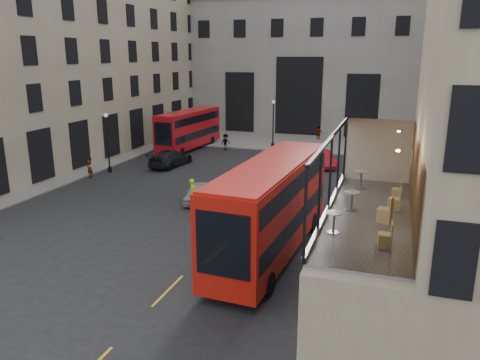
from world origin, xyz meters
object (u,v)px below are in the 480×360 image
(cafe_chair_a, at_px, (385,239))
(bus_near, at_px, (272,204))
(car_a, at_px, (198,193))
(cafe_table_mid, at_px, (352,198))
(traffic_light_near, at_px, (262,177))
(pedestrian_c, at_px, (318,133))
(cafe_chair_c, at_px, (394,203))
(bicycle, at_px, (247,211))
(cyclist, at_px, (193,193))
(cafe_table_near, at_px, (334,219))
(car_b, at_px, (322,159))
(street_lamp_a, at_px, (108,146))
(cafe_chair_b, at_px, (385,214))
(car_c, at_px, (171,158))
(traffic_light_far, at_px, (178,130))
(pedestrian_a, at_px, (167,140))
(cafe_table_far, at_px, (361,177))
(cafe_chair_d, at_px, (397,192))
(street_lamp_b, at_px, (273,127))
(pedestrian_e, at_px, (89,168))
(pedestrian_b, at_px, (226,142))
(pedestrian_d, at_px, (356,150))

(cafe_chair_a, bearing_deg, bus_near, 124.59)
(car_a, distance_m, cafe_table_mid, 17.60)
(traffic_light_near, xyz_separation_m, bus_near, (2.36, -6.59, 0.39))
(pedestrian_c, relative_size, cafe_chair_c, 2.08)
(bicycle, relative_size, pedestrian_c, 1.01)
(bicycle, relative_size, cyclist, 0.90)
(cafe_table_near, bearing_deg, cafe_chair_c, 59.19)
(car_b, bearing_deg, bus_near, -115.29)
(street_lamp_a, bearing_deg, traffic_light_near, -20.56)
(street_lamp_a, xyz_separation_m, cafe_chair_b, (24.07, -18.68, 2.49))
(cafe_chair_a, height_order, cafe_chair_c, cafe_chair_c)
(bicycle, distance_m, cafe_table_mid, 13.34)
(cyclist, bearing_deg, car_c, 18.16)
(traffic_light_far, bearing_deg, car_b, -5.92)
(street_lamp_a, relative_size, cafe_table_mid, 7.26)
(car_c, height_order, pedestrian_a, pedestrian_a)
(car_a, bearing_deg, cafe_table_far, -47.28)
(cafe_chair_b, xyz_separation_m, cafe_chair_d, (0.36, 3.17, -0.06))
(pedestrian_c, bearing_deg, car_a, 77.28)
(pedestrian_a, distance_m, cafe_chair_d, 36.47)
(traffic_light_near, distance_m, cafe_chair_a, 17.23)
(bus_near, xyz_separation_m, pedestrian_a, (-18.37, 23.88, -1.83))
(street_lamp_b, bearing_deg, pedestrian_e, -122.17)
(pedestrian_c, bearing_deg, cafe_chair_d, 99.78)
(bicycle, xyz_separation_m, cyclist, (-4.31, 1.08, 0.52))
(pedestrian_b, height_order, cafe_table_mid, cafe_table_mid)
(bicycle, distance_m, pedestrian_c, 29.61)
(car_c, xyz_separation_m, cafe_chair_a, (20.06, -25.00, 4.07))
(bicycle, bearing_deg, cafe_chair_b, -132.22)
(cafe_chair_a, relative_size, cafe_chair_d, 1.09)
(cyclist, relative_size, pedestrian_b, 1.10)
(street_lamp_b, xyz_separation_m, cafe_chair_a, (13.15, -36.99, 2.45))
(cafe_table_far, distance_m, cafe_chair_c, 3.01)
(cafe_table_far, distance_m, cafe_chair_d, 1.83)
(traffic_light_near, distance_m, pedestrian_b, 21.15)
(cafe_chair_b, bearing_deg, street_lamp_a, 142.19)
(cafe_table_mid, bearing_deg, cafe_table_near, -97.28)
(car_b, relative_size, cafe_table_mid, 6.14)
(street_lamp_b, height_order, cafe_table_mid, cafe_table_mid)
(pedestrian_c, relative_size, pedestrian_e, 0.98)
(bicycle, distance_m, cafe_chair_b, 14.73)
(traffic_light_far, relative_size, car_a, 0.99)
(pedestrian_b, relative_size, cafe_chair_c, 2.11)
(car_a, relative_size, pedestrian_b, 2.14)
(pedestrian_d, relative_size, cafe_chair_a, 2.16)
(cafe_table_near, distance_m, cafe_chair_c, 3.67)
(pedestrian_e, relative_size, cafe_chair_c, 2.12)
(street_lamp_b, bearing_deg, cafe_chair_a, -70.43)
(car_b, relative_size, pedestrian_c, 2.54)
(street_lamp_a, bearing_deg, pedestrian_c, 55.31)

